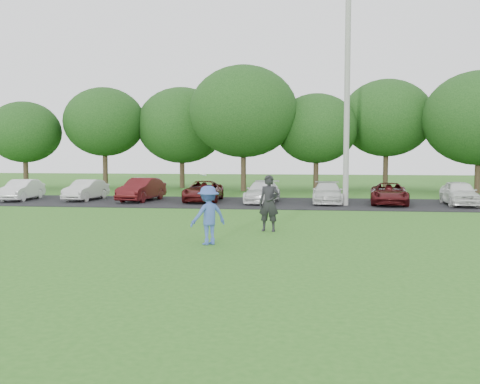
% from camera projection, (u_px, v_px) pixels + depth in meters
% --- Properties ---
extents(ground, '(100.00, 100.00, 0.00)m').
position_uv_depth(ground, '(225.00, 246.00, 15.46)').
color(ground, '#2E6A1E').
rests_on(ground, ground).
extents(parking_lot, '(32.00, 6.50, 0.03)m').
position_uv_depth(parking_lot, '(262.00, 203.00, 28.32)').
color(parking_lot, black).
rests_on(parking_lot, ground).
extents(utility_pole, '(0.28, 0.28, 10.14)m').
position_uv_depth(utility_pole, '(347.00, 104.00, 26.48)').
color(utility_pole, '#9B9A96').
rests_on(utility_pole, ground).
extents(frisbee_player, '(1.27, 1.20, 2.13)m').
position_uv_depth(frisbee_player, '(208.00, 215.00, 15.60)').
color(frisbee_player, '#3C58AB').
rests_on(frisbee_player, ground).
extents(camera_bystander, '(0.77, 0.58, 1.93)m').
position_uv_depth(camera_bystander, '(269.00, 203.00, 18.22)').
color(camera_bystander, black).
rests_on(camera_bystander, ground).
extents(parked_cars, '(28.28, 4.56, 1.26)m').
position_uv_depth(parked_cars, '(272.00, 192.00, 28.33)').
color(parked_cars, white).
rests_on(parked_cars, parking_lot).
extents(tree_row, '(42.39, 9.85, 8.64)m').
position_uv_depth(tree_row, '(295.00, 121.00, 37.43)').
color(tree_row, '#38281C').
rests_on(tree_row, ground).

